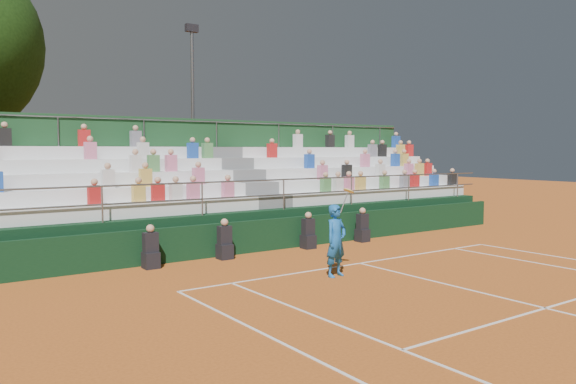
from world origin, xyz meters
TOP-DOWN VIEW (x-y plane):
  - ground at (0.00, 0.00)m, footprint 90.00×90.00m
  - courtside_wall at (0.00, 3.20)m, footprint 20.00×0.15m
  - line_officials at (-1.23, 2.75)m, footprint 8.07×0.40m
  - grandstand at (0.01, 6.44)m, footprint 20.00×5.20m
  - tennis_player at (-1.58, -0.85)m, footprint 0.90×0.55m
  - floodlight_mast at (1.00, 12.68)m, footprint 0.60×0.25m

SIDE VIEW (x-z plane):
  - ground at x=0.00m, z-range 0.00..0.00m
  - line_officials at x=-1.23m, z-range -0.12..1.07m
  - courtside_wall at x=0.00m, z-range 0.00..1.00m
  - tennis_player at x=-1.58m, z-range -0.20..2.02m
  - grandstand at x=0.01m, z-range -1.13..3.27m
  - floodlight_mast at x=1.00m, z-range 0.69..9.69m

